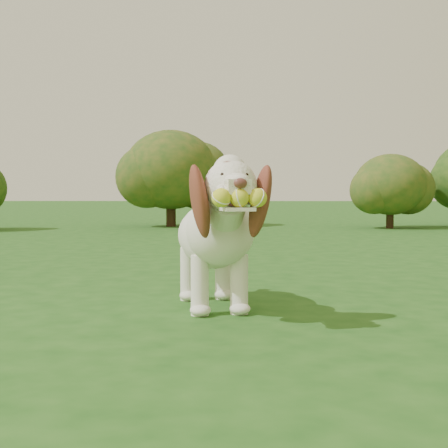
{
  "coord_description": "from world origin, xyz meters",
  "views": [
    {
      "loc": [
        -0.13,
        -3.75,
        0.67
      ],
      "look_at": [
        -0.21,
        -0.5,
        0.5
      ],
      "focal_mm": 50.0,
      "sensor_mm": 36.0,
      "label": 1
    }
  ],
  "objects": [
    {
      "name": "shrub_b",
      "position": [
        -1.44,
        8.17,
        1.09
      ],
      "size": [
        1.78,
        1.78,
        1.85
      ],
      "color": "#382314",
      "rests_on": "ground"
    },
    {
      "name": "ground",
      "position": [
        0.0,
        0.0,
        0.0
      ],
      "size": [
        80.0,
        80.0,
        0.0
      ],
      "primitive_type": "plane",
      "color": "#1C4C15",
      "rests_on": "ground"
    },
    {
      "name": "dog",
      "position": [
        -0.26,
        -0.24,
        0.46
      ],
      "size": [
        0.62,
        1.31,
        0.86
      ],
      "rotation": [
        0.0,
        0.0,
        0.21
      ],
      "color": "white",
      "rests_on": "ground"
    },
    {
      "name": "shrub_c",
      "position": [
        2.62,
        7.67,
        0.8
      ],
      "size": [
        1.31,
        1.31,
        1.36
      ],
      "color": "#382314",
      "rests_on": "ground"
    }
  ]
}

